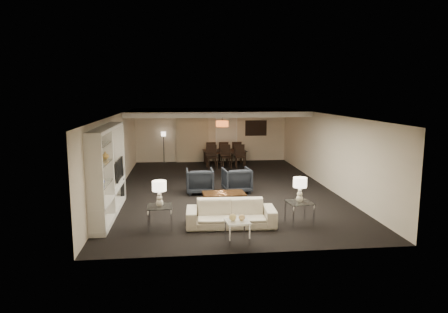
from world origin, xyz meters
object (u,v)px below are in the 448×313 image
object	(u,v)px
side_table_right	(299,213)
chair_fr	(236,152)
armchair_right	(237,180)
television	(116,169)
dining_table	(225,158)
chair_nm	(226,157)
vase_amber	(105,155)
coffee_table	(224,200)
chair_fm	(223,152)
chair_nl	(212,157)
table_lamp_left	(159,194)
floor_speaker	(122,184)
pendant_light	(222,124)
vase_blue	(101,181)
side_table_left	(160,217)
chair_fl	(210,152)
chair_nr	(240,156)
marble_table	(237,232)
floor_lamp	(164,148)
armchair_left	(200,181)
sofa	(231,213)
table_lamp_right	(300,190)

from	to	relation	value
side_table_right	chair_fr	size ratio (longest dim) A/B	0.60
armchair_right	television	distance (m)	3.87
dining_table	chair_nm	xyz separation A→B (m)	(0.00, -0.65, 0.16)
vase_amber	chair_nm	xyz separation A→B (m)	(3.81, 6.63, -1.16)
vase_amber	coffee_table	bearing A→B (deg)	13.10
chair_nm	dining_table	bearing A→B (deg)	83.70
vase_amber	chair_fm	world-z (taller)	vase_amber
dining_table	chair_nl	bearing A→B (deg)	-135.76
table_lamp_left	floor_speaker	size ratio (longest dim) A/B	0.62
pendant_light	vase_blue	size ratio (longest dim) A/B	2.99
side_table_left	chair_nl	bearing A→B (deg)	76.27
chair_fl	chair_nr	bearing A→B (deg)	125.32
television	pendant_light	bearing A→B (deg)	-34.84
television	vase_blue	world-z (taller)	television
coffee_table	side_table_left	distance (m)	2.34
floor_speaker	chair_fr	world-z (taller)	chair_fr
armchair_right	marble_table	world-z (taller)	armchair_right
side_table_right	chair_fl	xyz separation A→B (m)	(-1.56, 8.82, 0.22)
television	floor_speaker	world-z (taller)	television
chair_fr	table_lamp_left	bearing A→B (deg)	68.46
chair_nm	table_lamp_left	bearing A→B (deg)	-114.26
armchair_right	television	world-z (taller)	television
chair_fm	chair_fr	xyz separation A→B (m)	(0.60, 0.00, 0.00)
coffee_table	side_table_left	xyz separation A→B (m)	(-1.70, -1.60, 0.06)
chair_nr	floor_lamp	distance (m)	3.63
armchair_left	side_table_left	distance (m)	3.48
dining_table	chair_nr	xyz separation A→B (m)	(0.60, -0.65, 0.16)
marble_table	vase_blue	bearing A→B (deg)	156.78
chair_nl	television	bearing A→B (deg)	-126.09
chair_nm	chair_fr	world-z (taller)	same
marble_table	chair_fl	xyz separation A→B (m)	(0.14, 9.92, 0.25)
chair_nm	vase_amber	bearing A→B (deg)	-126.15
sofa	dining_table	bearing A→B (deg)	87.60
pendant_light	sofa	bearing A→B (deg)	-94.23
side_table_right	table_lamp_left	xyz separation A→B (m)	(-3.40, 0.00, 0.58)
vase_amber	chair_nl	distance (m)	7.46
pendant_light	table_lamp_left	size ratio (longest dim) A/B	0.85
marble_table	dining_table	bearing A→B (deg)	85.45
dining_table	marble_table	bearing A→B (deg)	-97.60
table_lamp_left	chair_fr	bearing A→B (deg)	71.00
table_lamp_left	chair_nm	distance (m)	7.91
floor_speaker	television	bearing A→B (deg)	-103.64
sofa	floor_lamp	world-z (taller)	floor_lamp
chair_nm	side_table_left	bearing A→B (deg)	-114.26
armchair_right	table_lamp_right	size ratio (longest dim) A/B	1.44
sofa	chair_nr	world-z (taller)	chair_nr
side_table_left	chair_fm	bearing A→B (deg)	74.55
table_lamp_left	table_lamp_right	size ratio (longest dim) A/B	1.00
table_lamp_right	floor_lamp	bearing A→B (deg)	112.21
chair_fl	pendant_light	bearing A→B (deg)	97.43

